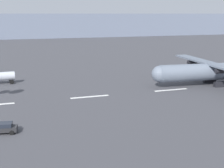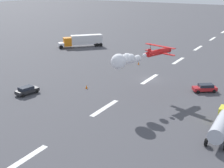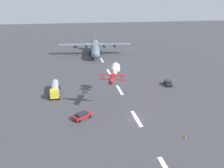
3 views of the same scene
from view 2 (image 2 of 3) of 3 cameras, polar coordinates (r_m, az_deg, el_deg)
The scene contains 15 objects.
ground_plane at distance 69.44m, azimuth 6.75°, elevation 0.88°, with size 440.00×440.00×0.00m, color #424247.
runway_stripe_0 at distance 140.07m, azimuth 19.28°, elevation 8.81°, with size 8.00×0.90×0.01m, color white.
runway_stripe_1 at distance 121.92m, azimuth 17.50°, elevation 7.71°, with size 8.00×0.90×0.01m, color white.
runway_stripe_2 at distance 103.98m, azimuth 15.10°, elevation 6.22°, with size 8.00×0.90×0.01m, color white.
runway_stripe_3 at distance 86.40m, azimuth 11.75°, elevation 4.09°, with size 8.00×0.90×0.01m, color white.
runway_stripe_4 at distance 69.44m, azimuth 6.75°, elevation 0.88°, with size 8.00×0.90×0.01m, color white.
runway_stripe_5 at distance 53.69m, azimuth -1.32°, elevation -4.30°, with size 8.00×0.90×0.01m, color white.
runway_stripe_6 at distance 40.59m, azimuth -15.57°, elevation -12.98°, with size 8.00×0.90×0.01m, color white.
stunt_biplane_red at distance 54.41m, azimuth 3.71°, elevation 4.64°, with size 15.03×7.51×2.56m.
semi_truck_orange at distance 102.47m, azimuth -5.36°, elevation 7.80°, with size 12.03×11.47×3.70m.
fuel_tanker_truck at distance 46.74m, azimuth 19.19°, elevation -6.61°, with size 9.75×2.90×2.90m.
followme_car_yellow at distance 61.81m, azimuth -14.95°, elevation -1.05°, with size 4.63×2.67×1.52m.
airport_staff_sedan at distance 63.57m, azimuth 16.25°, elevation -0.63°, with size 4.08×4.69×1.52m.
traffic_cone_near at distance 80.83m, azimuth 4.75°, elevation 3.71°, with size 0.44×0.44×0.75m, color orange.
traffic_cone_far at distance 63.14m, azimuth -4.58°, elevation -0.48°, with size 0.44×0.44×0.75m, color orange.
Camera 2 is at (61.06, 25.87, 20.61)m, focal length 51.23 mm.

